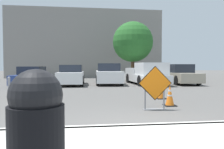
{
  "coord_description": "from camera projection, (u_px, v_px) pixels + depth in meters",
  "views": [
    {
      "loc": [
        -1.01,
        -4.49,
        1.39
      ],
      "look_at": [
        0.69,
        9.15,
        0.84
      ],
      "focal_mm": 35.0,
      "sensor_mm": 36.0,
      "label": 1
    }
  ],
  "objects": [
    {
      "name": "ground_plane",
      "position": [
        100.0,
        87.0,
        14.55
      ],
      "size": [
        96.0,
        96.0,
        0.0
      ],
      "primitive_type": "plane",
      "color": "#565451"
    },
    {
      "name": "curb_lip",
      "position": [
        133.0,
        128.0,
        4.63
      ],
      "size": [
        24.22,
        0.2,
        0.14
      ],
      "color": "beige",
      "rests_on": "ground_plane"
    },
    {
      "name": "road_closed_sign",
      "position": [
        155.0,
        87.0,
        6.84
      ],
      "size": [
        1.08,
        0.2,
        1.39
      ],
      "color": "black",
      "rests_on": "ground_plane"
    },
    {
      "name": "traffic_cone_nearest",
      "position": [
        170.0,
        96.0,
        7.56
      ],
      "size": [
        0.4,
        0.4,
        0.72
      ],
      "color": "black",
      "rests_on": "ground_plane"
    },
    {
      "name": "traffic_cone_second",
      "position": [
        161.0,
        90.0,
        9.19
      ],
      "size": [
        0.4,
        0.4,
        0.79
      ],
      "color": "black",
      "rests_on": "ground_plane"
    },
    {
      "name": "traffic_cone_third",
      "position": [
        158.0,
        86.0,
        10.64
      ],
      "size": [
        0.5,
        0.5,
        0.82
      ],
      "color": "black",
      "rests_on": "ground_plane"
    },
    {
      "name": "parked_car_nearest",
      "position": [
        32.0,
        77.0,
        15.51
      ],
      "size": [
        1.96,
        4.52,
        1.34
      ],
      "rotation": [
        0.0,
        0.0,
        3.08
      ],
      "color": "navy",
      "rests_on": "ground_plane"
    },
    {
      "name": "parked_car_second",
      "position": [
        71.0,
        75.0,
        15.84
      ],
      "size": [
        1.84,
        4.19,
        1.45
      ],
      "rotation": [
        0.0,
        0.0,
        3.12
      ],
      "color": "white",
      "rests_on": "ground_plane"
    },
    {
      "name": "parked_car_third",
      "position": [
        109.0,
        74.0,
        16.64
      ],
      "size": [
        2.05,
        4.59,
        1.57
      ],
      "rotation": [
        0.0,
        0.0,
        3.1
      ],
      "color": "white",
      "rests_on": "ground_plane"
    },
    {
      "name": "pickup_truck",
      "position": [
        147.0,
        75.0,
        16.14
      ],
      "size": [
        2.29,
        5.37,
        1.6
      ],
      "rotation": [
        0.0,
        0.0,
        3.2
      ],
      "color": "silver",
      "rests_on": "ground_plane"
    },
    {
      "name": "parked_car_fourth",
      "position": [
        180.0,
        75.0,
        16.93
      ],
      "size": [
        1.94,
        4.74,
        1.51
      ],
      "rotation": [
        0.0,
        0.0,
        3.1
      ],
      "color": "#A39984",
      "rests_on": "ground_plane"
    },
    {
      "name": "trash_bin",
      "position": [
        36.0,
        125.0,
        2.33
      ],
      "size": [
        0.59,
        0.59,
        1.22
      ],
      "color": "black",
      "rests_on": "sidewalk_strip"
    },
    {
      "name": "bollard_nearest",
      "position": [
        53.0,
        86.0,
        9.52
      ],
      "size": [
        0.12,
        0.12,
        0.97
      ],
      "color": "gray",
      "rests_on": "ground_plane"
    },
    {
      "name": "bollard_second",
      "position": [
        9.0,
        87.0,
        9.29
      ],
      "size": [
        0.12,
        0.12,
        0.93
      ],
      "color": "gray",
      "rests_on": "ground_plane"
    },
    {
      "name": "building_facade_backdrop",
      "position": [
        86.0,
        45.0,
        27.57
      ],
      "size": [
        18.13,
        5.0,
        8.04
      ],
      "color": "gray",
      "rests_on": "ground_plane"
    },
    {
      "name": "street_tree_behind_lot",
      "position": [
        133.0,
        42.0,
        20.34
      ],
      "size": [
        3.76,
        3.76,
        5.49
      ],
      "color": "#513823",
      "rests_on": "ground_plane"
    }
  ]
}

